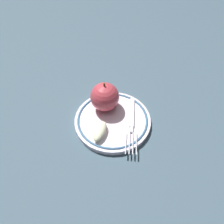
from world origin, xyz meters
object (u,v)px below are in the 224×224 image
at_px(plate, 112,119).
at_px(apple_slice_front, 100,131).
at_px(fork, 132,122).
at_px(apple_red_whole, 105,97).

height_order(plate, apple_slice_front, apple_slice_front).
bearing_deg(apple_slice_front, plate, -10.84).
bearing_deg(apple_slice_front, fork, -48.28).
bearing_deg(fork, apple_red_whole, -123.44).
distance_m(apple_slice_front, fork, 0.08).
distance_m(plate, fork, 0.05).
bearing_deg(plate, apple_slice_front, -52.07).
xyz_separation_m(plate, apple_red_whole, (-0.04, -0.00, 0.04)).
distance_m(apple_red_whole, apple_slice_front, 0.09).
relative_size(plate, apple_slice_front, 3.28).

